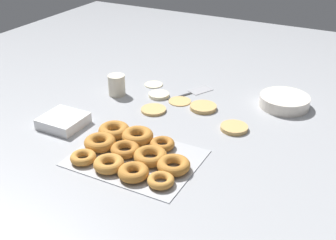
# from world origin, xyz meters

# --- Properties ---
(ground_plane) EXTENTS (3.00, 3.00, 0.00)m
(ground_plane) POSITION_xyz_m (0.00, 0.00, 0.00)
(ground_plane) COLOR #9EA0A5
(pancake_0) EXTENTS (0.10, 0.10, 0.02)m
(pancake_0) POSITION_xyz_m (0.21, 0.02, 0.01)
(pancake_0) COLOR tan
(pancake_0) RESTS_ON ground_plane
(pancake_1) EXTENTS (0.09, 0.09, 0.01)m
(pancake_1) POSITION_xyz_m (-0.17, 0.14, 0.01)
(pancake_1) COLOR beige
(pancake_1) RESTS_ON ground_plane
(pancake_2) EXTENTS (0.11, 0.11, 0.02)m
(pancake_2) POSITION_xyz_m (0.04, 0.12, 0.01)
(pancake_2) COLOR tan
(pancake_2) RESTS_ON ground_plane
(pancake_3) EXTENTS (0.10, 0.10, 0.01)m
(pancake_3) POSITION_xyz_m (-0.13, 0.01, 0.01)
(pancake_3) COLOR tan
(pancake_3) RESTS_ON ground_plane
(pancake_4) EXTENTS (0.10, 0.10, 0.01)m
(pancake_4) POSITION_xyz_m (-0.07, 0.14, 0.00)
(pancake_4) COLOR tan
(pancake_4) RESTS_ON ground_plane
(pancake_5) EXTENTS (0.08, 0.08, 0.01)m
(pancake_5) POSITION_xyz_m (-0.25, 0.24, 0.00)
(pancake_5) COLOR beige
(pancake_5) RESTS_ON ground_plane
(donut_tray) EXTENTS (0.41, 0.31, 0.04)m
(donut_tray) POSITION_xyz_m (-0.03, -0.32, 0.02)
(donut_tray) COLOR #ADAFB5
(donut_tray) RESTS_ON ground_plane
(batter_bowl) EXTENTS (0.20, 0.20, 0.05)m
(batter_bowl) POSITION_xyz_m (0.33, 0.29, 0.02)
(batter_bowl) COLOR silver
(batter_bowl) RESTS_ON ground_plane
(container_stack) EXTENTS (0.15, 0.15, 0.04)m
(container_stack) POSITION_xyz_m (-0.37, -0.25, 0.02)
(container_stack) COLOR white
(container_stack) RESTS_ON ground_plane
(paper_cup) EXTENTS (0.07, 0.07, 0.09)m
(paper_cup) POSITION_xyz_m (-0.34, 0.07, 0.05)
(paper_cup) COLOR beige
(paper_cup) RESTS_ON ground_plane
(spatula) EXTENTS (0.14, 0.22, 0.01)m
(spatula) POSITION_xyz_m (-0.05, 0.26, 0.00)
(spatula) COLOR black
(spatula) RESTS_ON ground_plane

